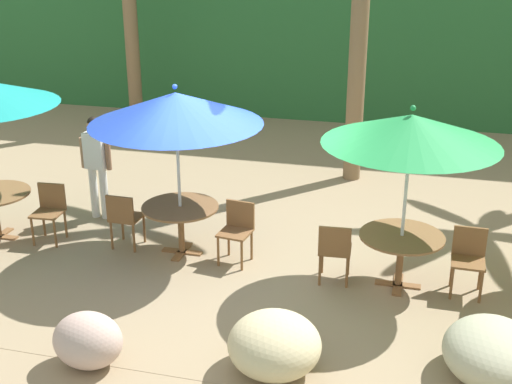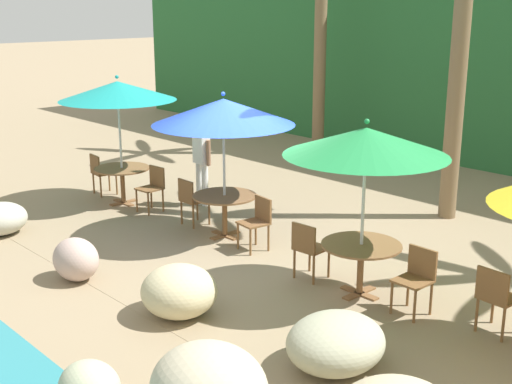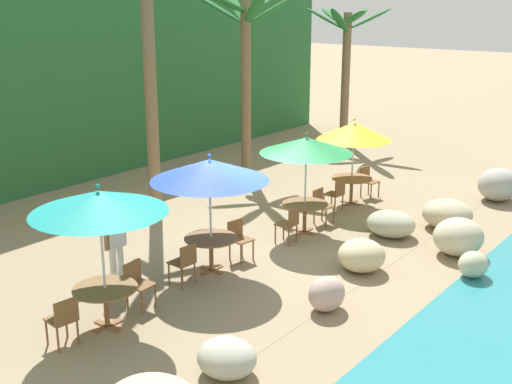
{
  "view_description": "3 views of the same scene",
  "coord_description": "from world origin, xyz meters",
  "views": [
    {
      "loc": [
        2.19,
        -8.15,
        4.45
      ],
      "look_at": [
        0.07,
        0.14,
        1.09
      ],
      "focal_mm": 47.42,
      "sensor_mm": 36.0,
      "label": 1
    },
    {
      "loc": [
        7.4,
        -6.98,
        3.9
      ],
      "look_at": [
        -0.33,
        0.24,
        0.93
      ],
      "focal_mm": 47.45,
      "sensor_mm": 36.0,
      "label": 2
    },
    {
      "loc": [
        -10.35,
        -8.28,
        5.45
      ],
      "look_at": [
        0.68,
        0.38,
        1.27
      ],
      "focal_mm": 45.82,
      "sensor_mm": 36.0,
      "label": 3
    }
  ],
  "objects": [
    {
      "name": "terrace_deck",
      "position": [
        0.0,
        0.0,
        0.0
      ],
      "size": [
        18.0,
        5.2,
        0.01
      ],
      "color": "#937F60",
      "rests_on": "ground"
    },
    {
      "name": "chair_teal_seaward",
      "position": [
        -3.13,
        0.14,
        0.51
      ],
      "size": [
        0.45,
        0.46,
        0.87
      ],
      "color": "brown",
      "rests_on": "ground"
    },
    {
      "name": "ground_plane",
      "position": [
        0.0,
        0.0,
        0.0
      ],
      "size": [
        120.0,
        120.0,
        0.0
      ],
      "primitive_type": "plane",
      "color": "#937F60"
    },
    {
      "name": "chair_blue_inland",
      "position": [
        -1.91,
        0.12,
        0.51
      ],
      "size": [
        0.43,
        0.44,
        0.87
      ],
      "color": "brown",
      "rests_on": "ground"
    },
    {
      "name": "umbrella_blue",
      "position": [
        -1.06,
        0.19,
        2.17
      ],
      "size": [
        2.39,
        2.39,
        2.5
      ],
      "color": "silver",
      "rests_on": "ground"
    },
    {
      "name": "chair_green_inland",
      "position": [
        1.22,
        -0.17,
        0.51
      ],
      "size": [
        0.45,
        0.46,
        0.87
      ],
      "color": "brown",
      "rests_on": "ground"
    },
    {
      "name": "rock_seawall",
      "position": [
        0.72,
        -2.78,
        0.36
      ],
      "size": [
        15.2,
        3.38,
        0.91
      ],
      "color": "#C7B58E",
      "rests_on": "ground"
    },
    {
      "name": "waiter_in_white",
      "position": [
        -2.8,
        1.09,
        0.99
      ],
      "size": [
        0.52,
        0.23,
        1.7
      ],
      "color": "white",
      "rests_on": "ground"
    },
    {
      "name": "chair_blue_seaward",
      "position": [
        -0.21,
        0.17,
        0.51
      ],
      "size": [
        0.47,
        0.48,
        0.87
      ],
      "color": "brown",
      "rests_on": "ground"
    },
    {
      "name": "chair_green_seaward",
      "position": [
        2.91,
        0.06,
        0.51
      ],
      "size": [
        0.43,
        0.43,
        0.87
      ],
      "color": "brown",
      "rests_on": "ground"
    },
    {
      "name": "dining_table_green",
      "position": [
        2.06,
        -0.02,
        0.61
      ],
      "size": [
        1.1,
        1.1,
        0.74
      ],
      "color": "brown",
      "rests_on": "ground"
    },
    {
      "name": "umbrella_green",
      "position": [
        2.06,
        -0.02,
        2.16
      ],
      "size": [
        2.19,
        2.19,
        2.46
      ],
      "color": "silver",
      "rests_on": "ground"
    },
    {
      "name": "dining_table_blue",
      "position": [
        -1.06,
        0.19,
        0.61
      ],
      "size": [
        1.1,
        1.1,
        0.74
      ],
      "color": "brown",
      "rests_on": "ground"
    }
  ]
}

